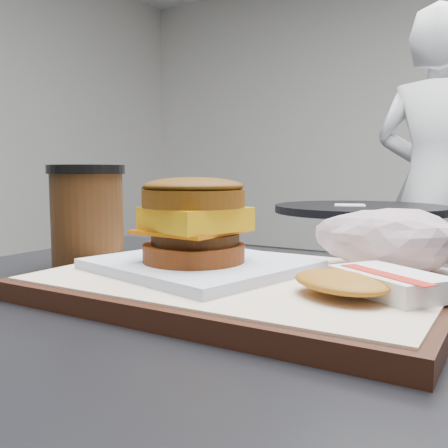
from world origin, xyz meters
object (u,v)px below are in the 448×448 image
neighbor_table (359,253)px  patron (435,187)px  breakfast_sandwich (196,231)px  crumpled_wrapper (387,239)px  coffee_cup (87,214)px  serving_tray (246,284)px  hash_brown (368,282)px

neighbor_table → patron: bearing=66.1°
breakfast_sandwich → crumpled_wrapper: (0.16, 0.10, -0.01)m
neighbor_table → patron: 0.59m
crumpled_wrapper → coffee_cup: coffee_cup is taller
coffee_cup → patron: patron is taller
serving_tray → neighbor_table: bearing=102.0°
breakfast_sandwich → hash_brown: bearing=-3.8°
breakfast_sandwich → coffee_cup: size_ratio=1.78×
serving_tray → hash_brown: bearing=-11.5°
hash_brown → serving_tray: bearing=168.5°
serving_tray → breakfast_sandwich: size_ratio=1.70×
neighbor_table → coffee_cup: bearing=-85.8°
breakfast_sandwich → patron: 2.12m
hash_brown → breakfast_sandwich: bearing=176.2°
hash_brown → patron: bearing=96.8°
serving_tray → patron: 2.11m
serving_tray → crumpled_wrapper: bearing=39.0°
breakfast_sandwich → patron: bearing=92.3°
patron → neighbor_table: bearing=80.1°
serving_tray → hash_brown: (0.12, -0.03, 0.02)m
crumpled_wrapper → patron: patron is taller
hash_brown → neighbor_table: 1.73m
serving_tray → coffee_cup: size_ratio=3.02×
serving_tray → neighbor_table: 1.68m
breakfast_sandwich → neighbor_table: size_ratio=0.30×
neighbor_table → hash_brown: bearing=-74.1°
crumpled_wrapper → patron: 2.03m
serving_tray → crumpled_wrapper: (0.11, 0.09, 0.04)m
crumpled_wrapper → patron: (-0.24, 2.01, -0.01)m
coffee_cup → hash_brown: bearing=-6.2°
breakfast_sandwich → crumpled_wrapper: size_ratio=1.61×
breakfast_sandwich → hash_brown: (0.17, -0.01, -0.03)m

